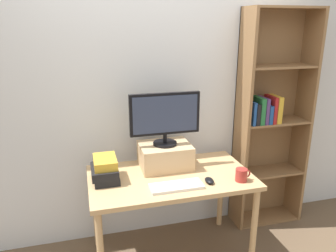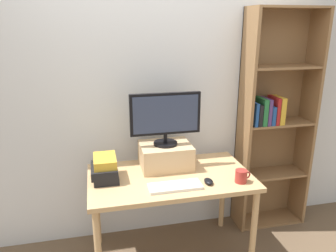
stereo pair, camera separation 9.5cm
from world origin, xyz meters
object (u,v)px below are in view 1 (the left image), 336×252
Objects in this scene: bookshelf_unit at (270,120)px; riser_box at (165,156)px; keyboard at (176,186)px; desk at (171,185)px; coffee_mug at (242,175)px; computer_mouse at (209,181)px; book_stack at (105,170)px; computer_monitor at (165,117)px.

bookshelf_unit is 4.92× the size of riser_box.
riser_box is 0.39m from keyboard.
bookshelf_unit is at bearing 17.16° from desk.
coffee_mug reaches higher than desk.
coffee_mug is at bearing -7.69° from computer_mouse.
bookshelf_unit is 19.92× the size of computer_mouse.
keyboard is (-0.01, -0.21, 0.10)m from desk.
coffee_mug is (1.01, -0.28, -0.04)m from book_stack.
keyboard is 0.57m from book_stack.
coffee_mug is at bearing -15.61° from book_stack.
computer_mouse is 0.38× the size of book_stack.
keyboard is (-0.01, -0.38, -0.09)m from riser_box.
book_stack is at bearing 152.49° from keyboard.
computer_mouse is at bearing -55.67° from computer_monitor.
desk is 12.46× the size of computer_mouse.
bookshelf_unit is at bearing 32.89° from computer_mouse.
computer_monitor is at bearing 141.17° from coffee_mug.
computer_monitor is at bearing 88.45° from keyboard.
coffee_mug is (0.52, -0.02, 0.04)m from keyboard.
computer_monitor reaches higher than desk.
computer_monitor is at bearing -171.63° from bookshelf_unit.
coffee_mug is (-0.57, -0.57, -0.24)m from bookshelf_unit.
computer_mouse is at bearing 2.07° from keyboard.
book_stack is 1.05m from coffee_mug.
riser_box reaches higher than book_stack.
computer_mouse is 0.80m from book_stack.
book_stack reaches higher than keyboard.
computer_monitor is at bearing 13.73° from book_stack.
keyboard is (-1.09, -0.54, -0.28)m from bookshelf_unit.
desk is at bearing 155.11° from coffee_mug.
riser_box reaches higher than computer_mouse.
computer_mouse is at bearing -55.78° from riser_box.
riser_box reaches higher than desk.
computer_mouse is 0.26m from coffee_mug.
keyboard is at bearing -177.93° from computer_mouse.
bookshelf_unit is at bearing 10.11° from book_stack.
book_stack is at bearing 161.89° from computer_mouse.
bookshelf_unit is 1.10m from computer_monitor.
coffee_mug reaches higher than computer_mouse.
riser_box reaches higher than keyboard.
computer_mouse is at bearing -18.11° from book_stack.
computer_monitor is (-1.08, -0.16, 0.15)m from bookshelf_unit.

